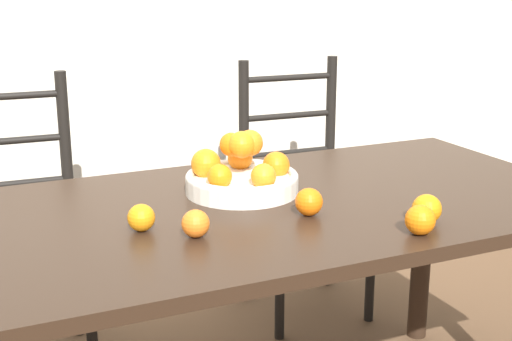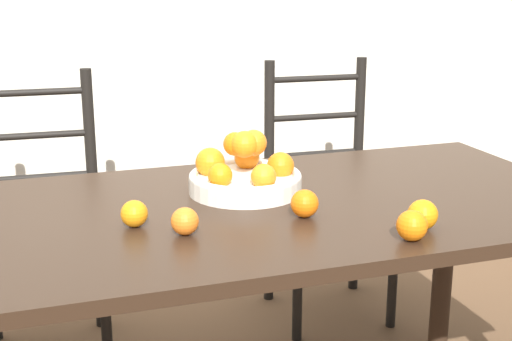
{
  "view_description": "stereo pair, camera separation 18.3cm",
  "coord_description": "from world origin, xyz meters",
  "views": [
    {
      "loc": [
        -0.68,
        -1.58,
        1.31
      ],
      "look_at": [
        0.05,
        0.02,
        0.82
      ],
      "focal_mm": 50.0,
      "sensor_mm": 36.0,
      "label": 1
    },
    {
      "loc": [
        -0.51,
        -1.65,
        1.31
      ],
      "look_at": [
        0.05,
        0.02,
        0.82
      ],
      "focal_mm": 50.0,
      "sensor_mm": 36.0,
      "label": 2
    }
  ],
  "objects": [
    {
      "name": "fruit_bowl",
      "position": [
        0.05,
        0.11,
        0.78
      ],
      "size": [
        0.31,
        0.31,
        0.17
      ],
      "color": "silver",
      "rests_on": "dining_table"
    },
    {
      "name": "dining_table",
      "position": [
        0.0,
        0.0,
        0.65
      ],
      "size": [
        1.88,
        0.87,
        0.73
      ],
      "color": "black",
      "rests_on": "ground_plane"
    },
    {
      "name": "orange_loose_2",
      "position": [
        0.35,
        -0.3,
        0.77
      ],
      "size": [
        0.07,
        0.07,
        0.07
      ],
      "color": "orange",
      "rests_on": "dining_table"
    },
    {
      "name": "chair_left",
      "position": [
        -0.49,
        0.76,
        0.46
      ],
      "size": [
        0.44,
        0.42,
        0.99
      ],
      "rotation": [
        0.0,
        0.0,
        -0.05
      ],
      "color": "black",
      "rests_on": "ground_plane"
    },
    {
      "name": "chair_right",
      "position": [
        0.58,
        0.76,
        0.46
      ],
      "size": [
        0.44,
        0.42,
        0.99
      ],
      "rotation": [
        0.0,
        0.0,
        -0.04
      ],
      "color": "black",
      "rests_on": "ground_plane"
    },
    {
      "name": "orange_loose_1",
      "position": [
        0.12,
        -0.13,
        0.77
      ],
      "size": [
        0.07,
        0.07,
        0.07
      ],
      "color": "orange",
      "rests_on": "dining_table"
    },
    {
      "name": "orange_loose_3",
      "position": [
        -0.18,
        -0.16,
        0.77
      ],
      "size": [
        0.06,
        0.06,
        0.06
      ],
      "color": "orange",
      "rests_on": "dining_table"
    },
    {
      "name": "orange_loose_4",
      "position": [
        0.29,
        -0.35,
        0.77
      ],
      "size": [
        0.07,
        0.07,
        0.07
      ],
      "color": "orange",
      "rests_on": "dining_table"
    },
    {
      "name": "orange_loose_0",
      "position": [
        -0.28,
        -0.07,
        0.77
      ],
      "size": [
        0.06,
        0.06,
        0.06
      ],
      "color": "orange",
      "rests_on": "dining_table"
    }
  ]
}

